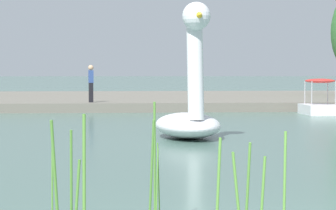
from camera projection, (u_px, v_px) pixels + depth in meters
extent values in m
cube|color=#6B665B|center=(144.00, 99.00, 42.04)|extent=(127.02, 20.47, 0.44)
ellipsoid|color=white|center=(187.00, 125.00, 19.65)|extent=(2.09, 3.38, 0.72)
cylinder|color=white|center=(195.00, 69.00, 18.55)|extent=(0.50, 0.75, 2.85)
sphere|color=white|center=(196.00, 16.00, 18.35)|extent=(0.83, 0.83, 0.77)
cone|color=yellow|center=(199.00, 15.00, 18.05)|extent=(0.47, 0.61, 0.42)
cube|color=white|center=(320.00, 109.00, 30.60)|extent=(1.49, 2.27, 0.44)
ellipsoid|color=red|center=(320.00, 81.00, 30.54)|extent=(1.36, 1.48, 0.20)
cylinder|color=#B7B7BF|center=(305.00, 92.00, 31.11)|extent=(0.04, 0.04, 1.06)
cylinder|color=#B7B7BF|center=(328.00, 92.00, 31.18)|extent=(0.04, 0.04, 1.06)
cylinder|color=#B7B7BF|center=(312.00, 93.00, 29.95)|extent=(0.04, 0.04, 1.06)
cylinder|color=#B7B7BF|center=(336.00, 93.00, 30.02)|extent=(0.04, 0.04, 1.06)
cube|color=black|center=(91.00, 93.00, 32.64)|extent=(0.23, 0.24, 0.94)
cube|color=#334C8C|center=(91.00, 77.00, 32.61)|extent=(0.25, 0.27, 0.60)
sphere|color=tan|center=(91.00, 68.00, 32.59)|extent=(0.25, 0.25, 0.25)
cylinder|color=#568E38|center=(151.00, 184.00, 7.27)|extent=(0.07, 0.22, 1.38)
cylinder|color=#568E38|center=(218.00, 184.00, 8.14)|extent=(0.10, 0.17, 1.10)
cylinder|color=#568E38|center=(237.00, 190.00, 8.19)|extent=(0.12, 0.12, 0.93)
cylinder|color=#568E38|center=(52.00, 189.00, 7.24)|extent=(0.02, 0.14, 1.30)
cylinder|color=#568E38|center=(285.00, 183.00, 7.90)|extent=(0.09, 0.21, 1.20)
cylinder|color=#568E38|center=(157.00, 190.00, 8.05)|extent=(0.05, 0.10, 0.99)
cylinder|color=#568E38|center=(155.00, 165.00, 8.21)|extent=(0.04, 0.12, 1.53)
cylinder|color=#568E38|center=(263.00, 193.00, 8.15)|extent=(0.10, 0.09, 0.88)
cylinder|color=#568E38|center=(159.00, 187.00, 8.12)|extent=(0.05, 0.03, 1.05)
cylinder|color=#568E38|center=(84.00, 182.00, 7.21)|extent=(0.04, 0.20, 1.44)
cylinder|color=#568E38|center=(248.00, 186.00, 8.19)|extent=(0.07, 0.10, 1.05)
cylinder|color=#568E38|center=(56.00, 185.00, 7.18)|extent=(0.10, 0.14, 1.39)
cylinder|color=#568E38|center=(71.00, 183.00, 7.81)|extent=(0.04, 0.13, 1.23)
cylinder|color=#568E38|center=(77.00, 198.00, 7.83)|extent=(0.09, 0.05, 0.89)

